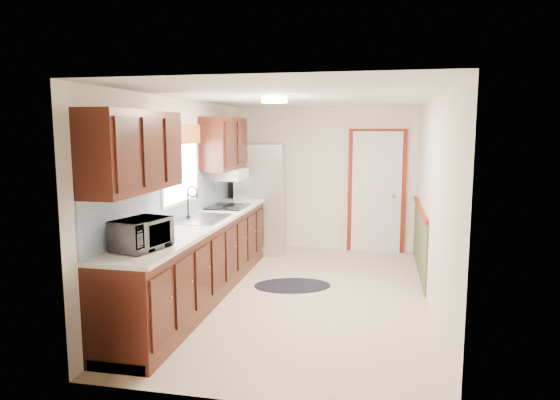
% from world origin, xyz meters
% --- Properties ---
extents(room_shell, '(3.20, 5.20, 2.52)m').
position_xyz_m(room_shell, '(0.00, 0.00, 1.20)').
color(room_shell, beige).
rests_on(room_shell, ground).
extents(kitchen_run, '(0.63, 4.00, 2.20)m').
position_xyz_m(kitchen_run, '(-1.24, -0.29, 0.81)').
color(kitchen_run, '#37130C').
rests_on(kitchen_run, ground).
extents(back_wall_trim, '(1.12, 2.30, 2.08)m').
position_xyz_m(back_wall_trim, '(0.99, 2.21, 0.89)').
color(back_wall_trim, maroon).
rests_on(back_wall_trim, ground).
extents(ceiling_fixture, '(0.30, 0.30, 0.06)m').
position_xyz_m(ceiling_fixture, '(-0.30, -0.20, 2.36)').
color(ceiling_fixture, '#FFD88C').
rests_on(ceiling_fixture, room_shell).
extents(microwave, '(0.40, 0.57, 0.35)m').
position_xyz_m(microwave, '(-1.20, -1.76, 1.11)').
color(microwave, white).
rests_on(microwave, kitchen_run).
extents(refrigerator, '(0.83, 0.79, 1.79)m').
position_xyz_m(refrigerator, '(-1.02, 2.05, 0.90)').
color(refrigerator, '#B7B7BC').
rests_on(refrigerator, ground).
extents(rug, '(1.13, 0.88, 0.01)m').
position_xyz_m(rug, '(-0.18, 0.34, 0.01)').
color(rug, black).
rests_on(rug, ground).
extents(cooktop, '(0.51, 0.62, 0.02)m').
position_xyz_m(cooktop, '(-1.19, 0.79, 0.95)').
color(cooktop, black).
rests_on(cooktop, kitchen_run).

